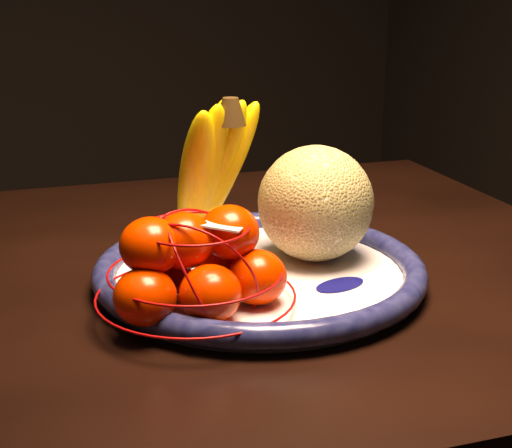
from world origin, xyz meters
name	(u,v)px	position (x,y,z in m)	size (l,w,h in m)	color
dining_table	(34,345)	(0.01, 0.00, 0.65)	(1.54, 1.04, 0.73)	black
fruit_bowl	(260,272)	(0.25, -0.11, 0.74)	(0.38, 0.38, 0.03)	white
cantaloupe	(315,203)	(0.33, -0.09, 0.81)	(0.14, 0.14, 0.14)	olive
banana_bunch	(208,169)	(0.23, -0.02, 0.85)	(0.13, 0.13, 0.21)	#FFDF00
mandarin_bag	(196,267)	(0.15, -0.17, 0.78)	(0.23, 0.23, 0.13)	#FF2D00
price_tag	(206,224)	(0.16, -0.17, 0.83)	(0.07, 0.03, 0.00)	white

